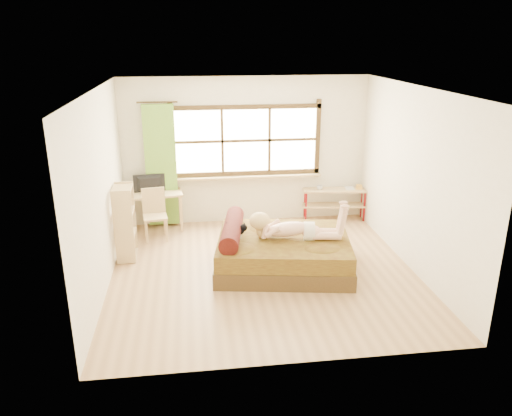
{
  "coord_description": "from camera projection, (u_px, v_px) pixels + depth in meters",
  "views": [
    {
      "loc": [
        -1.0,
        -6.72,
        3.38
      ],
      "look_at": [
        -0.08,
        0.2,
        0.95
      ],
      "focal_mm": 35.0,
      "sensor_mm": 36.0,
      "label": 1
    }
  ],
  "objects": [
    {
      "name": "wall_right",
      "position": [
        414.0,
        180.0,
        7.36
      ],
      "size": [
        0.0,
        4.5,
        4.5
      ],
      "primitive_type": "plane",
      "rotation": [
        1.57,
        0.0,
        -1.57
      ],
      "color": "silver",
      "rests_on": "floor"
    },
    {
      "name": "wall_left",
      "position": [
        101.0,
        192.0,
        6.8
      ],
      "size": [
        0.0,
        4.5,
        4.5
      ],
      "primitive_type": "plane",
      "rotation": [
        1.57,
        0.0,
        1.57
      ],
      "color": "silver",
      "rests_on": "floor"
    },
    {
      "name": "cup",
      "position": [
        320.0,
        187.0,
        9.42
      ],
      "size": [
        0.12,
        0.12,
        0.09
      ],
      "primitive_type": "imported",
      "rotation": [
        0.0,
        0.0,
        -0.12
      ],
      "color": "gray",
      "rests_on": "pipe_shelf"
    },
    {
      "name": "ceiling",
      "position": [
        264.0,
        89.0,
        6.64
      ],
      "size": [
        4.5,
        4.5,
        0.0
      ],
      "primitive_type": "plane",
      "rotation": [
        3.14,
        0.0,
        0.0
      ],
      "color": "white",
      "rests_on": "wall_back"
    },
    {
      "name": "pipe_shelf",
      "position": [
        335.0,
        197.0,
        9.53
      ],
      "size": [
        1.24,
        0.45,
        0.69
      ],
      "rotation": [
        0.0,
        0.0,
        -0.12
      ],
      "color": "tan",
      "rests_on": "floor"
    },
    {
      "name": "bookshelf",
      "position": [
        125.0,
        222.0,
        7.81
      ],
      "size": [
        0.3,
        0.52,
        1.18
      ],
      "rotation": [
        0.0,
        0.0,
        0.03
      ],
      "color": "tan",
      "rests_on": "floor"
    },
    {
      "name": "woman",
      "position": [
        295.0,
        219.0,
        7.37
      ],
      "size": [
        1.44,
        0.62,
        0.6
      ],
      "primitive_type": null,
      "rotation": [
        0.0,
        0.0,
        -0.16
      ],
      "color": "#E0AB90",
      "rests_on": "bed"
    },
    {
      "name": "window",
      "position": [
        246.0,
        143.0,
        9.11
      ],
      "size": [
        2.8,
        0.16,
        1.46
      ],
      "color": "#FFEDBF",
      "rests_on": "wall_back"
    },
    {
      "name": "floor",
      "position": [
        263.0,
        271.0,
        7.53
      ],
      "size": [
        4.5,
        4.5,
        0.0
      ],
      "primitive_type": "plane",
      "color": "#9E754C",
      "rests_on": "ground"
    },
    {
      "name": "wall_front",
      "position": [
        297.0,
        249.0,
        4.98
      ],
      "size": [
        4.5,
        0.0,
        4.5
      ],
      "primitive_type": "plane",
      "rotation": [
        -1.57,
        0.0,
        0.0
      ],
      "color": "silver",
      "rests_on": "floor"
    },
    {
      "name": "wall_back",
      "position": [
        246.0,
        151.0,
        9.19
      ],
      "size": [
        4.5,
        0.0,
        4.5
      ],
      "primitive_type": "plane",
      "rotation": [
        1.57,
        0.0,
        0.0
      ],
      "color": "silver",
      "rests_on": "floor"
    },
    {
      "name": "kitten",
      "position": [
        235.0,
        230.0,
        7.47
      ],
      "size": [
        0.31,
        0.17,
        0.24
      ],
      "primitive_type": null,
      "rotation": [
        0.0,
        0.0,
        -0.16
      ],
      "color": "black",
      "rests_on": "bed"
    },
    {
      "name": "book",
      "position": [
        345.0,
        188.0,
        9.5
      ],
      "size": [
        0.19,
        0.24,
        0.02
      ],
      "primitive_type": "imported",
      "rotation": [
        0.0,
        0.0,
        -0.12
      ],
      "color": "gray",
      "rests_on": "pipe_shelf"
    },
    {
      "name": "desk",
      "position": [
        150.0,
        198.0,
        8.93
      ],
      "size": [
        1.19,
        0.66,
        0.7
      ],
      "rotation": [
        0.0,
        0.0,
        0.13
      ],
      "color": "tan",
      "rests_on": "floor"
    },
    {
      "name": "monitor",
      "position": [
        149.0,
        184.0,
        8.9
      ],
      "size": [
        0.56,
        0.15,
        0.32
      ],
      "primitive_type": "imported",
      "rotation": [
        0.0,
        0.0,
        3.28
      ],
      "color": "black",
      "rests_on": "desk"
    },
    {
      "name": "bed",
      "position": [
        280.0,
        251.0,
        7.58
      ],
      "size": [
        2.22,
        1.9,
        0.76
      ],
      "rotation": [
        0.0,
        0.0,
        -0.16
      ],
      "color": "black",
      "rests_on": "floor"
    },
    {
      "name": "chair",
      "position": [
        155.0,
        211.0,
        8.64
      ],
      "size": [
        0.44,
        0.44,
        0.88
      ],
      "rotation": [
        0.0,
        0.0,
        0.13
      ],
      "color": "tan",
      "rests_on": "floor"
    },
    {
      "name": "curtain",
      "position": [
        161.0,
        166.0,
        8.95
      ],
      "size": [
        0.55,
        0.1,
        2.2
      ],
      "primitive_type": "cube",
      "color": "olive",
      "rests_on": "wall_back"
    }
  ]
}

